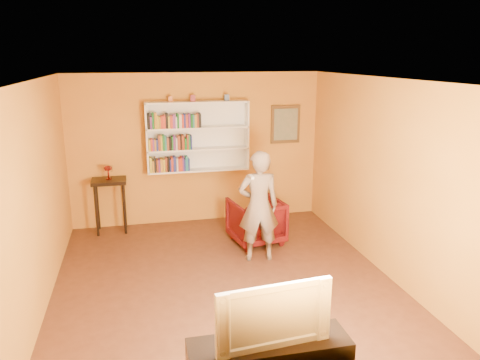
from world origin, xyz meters
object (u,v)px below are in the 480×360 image
armchair (256,221)px  person (259,206)px  television (270,311)px  console_table (109,188)px  ruby_lustre (108,170)px  bookshelf (197,136)px

armchair → person: 0.82m
person → television: (-0.66, -2.82, -0.01)m
armchair → person: (-0.14, -0.65, 0.47)m
person → television: person is taller
console_table → ruby_lustre: size_ratio=3.94×
bookshelf → person: bearing=-70.9°
ruby_lustre → armchair: 2.65m
console_table → armchair: bearing=-23.7°
ruby_lustre → armchair: bearing=-23.7°
console_table → television: television is taller
ruby_lustre → person: 2.78m
console_table → armchair: console_table is taller
console_table → television: bearing=-71.1°
television → armchair: bearing=71.6°
console_table → person: person is taller
ruby_lustre → television: size_ratio=0.23×
bookshelf → television: (-0.02, -4.66, -0.77)m
ruby_lustre → television: (1.54, -4.50, -0.29)m
console_table → ruby_lustre: (0.00, 0.00, 0.33)m
armchair → person: person is taller
console_table → television: 4.76m
bookshelf → armchair: 1.87m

